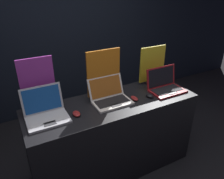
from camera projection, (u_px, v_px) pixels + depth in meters
The scene contains 11 objects.
wall_back at pixel (62, 26), 3.30m from camera, with size 8.00×0.05×2.80m.
display_counter at pixel (113, 137), 2.45m from camera, with size 1.80×0.60×0.89m.
laptop_front at pixel (46, 112), 1.97m from camera, with size 0.37×0.32×0.27m.
mouse_front at pixel (76, 114), 2.03m from camera, with size 0.07×0.10×0.03m.
promo_stand_front at pixel (38, 85), 2.05m from camera, with size 0.32×0.07×0.51m.
laptop_middle at pixel (110, 96), 2.24m from camera, with size 0.39×0.32×0.23m.
mouse_middle at pixel (134, 98), 2.29m from camera, with size 0.06×0.11×0.03m.
promo_stand_middle at pixel (104, 75), 2.27m from camera, with size 0.37×0.07×0.51m.
laptop_back at pixel (165, 85), 2.47m from camera, with size 0.39×0.28×0.25m.
mouse_back at pixel (150, 96), 2.34m from camera, with size 0.07×0.09×0.04m.
promo_stand_back at pixel (152, 66), 2.60m from camera, with size 0.34×0.07×0.44m.
Camera 1 is at (-0.92, -1.41, 2.02)m, focal length 35.00 mm.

